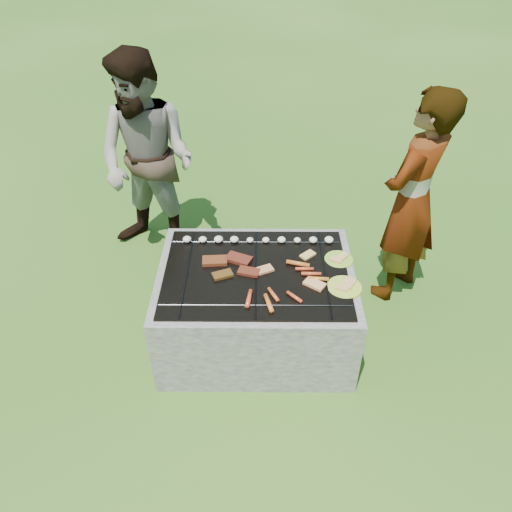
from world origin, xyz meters
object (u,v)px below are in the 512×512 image
at_px(plate_far, 339,259).
at_px(cook, 412,201).
at_px(fire_pit, 256,307).
at_px(plate_near, 345,287).
at_px(bystander, 148,162).

height_order(plate_far, cook, cook).
bearing_deg(plate_far, fire_pit, -166.68).
relative_size(plate_near, bystander, 0.17).
relative_size(fire_pit, plate_far, 5.93).
height_order(cook, bystander, bystander).
relative_size(plate_far, plate_near, 0.77).
relative_size(plate_far, bystander, 0.13).
height_order(fire_pit, plate_far, plate_far).
bearing_deg(fire_pit, plate_far, 13.32).
bearing_deg(bystander, plate_far, -10.36).
relative_size(cook, bystander, 0.96).
bearing_deg(plate_near, cook, 51.33).
bearing_deg(plate_near, fire_pit, 165.29).
height_order(plate_far, bystander, bystander).
height_order(fire_pit, plate_near, plate_near).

